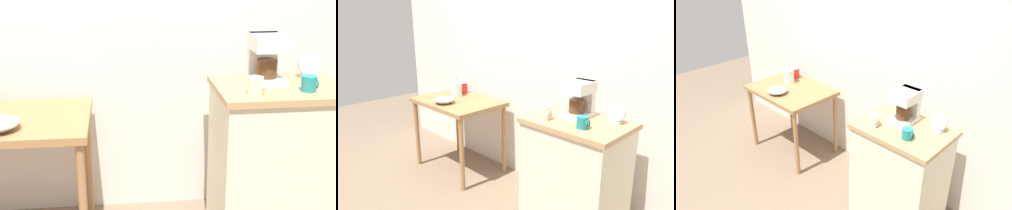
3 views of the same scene
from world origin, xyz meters
TOP-DOWN VIEW (x-y plane):
  - wooden_table at (-0.66, 0.07)m, footprint 0.87×0.62m
  - kitchen_counter at (0.79, 0.04)m, footprint 0.70×0.52m
  - coffee_maker at (0.73, 0.13)m, footprint 0.18×0.22m
  - mug_dark_teal at (0.90, -0.08)m, footprint 0.08×0.08m
  - mug_small_cream at (0.61, -0.11)m, footprint 0.08×0.08m
  - table_clock at (1.00, 0.17)m, footprint 0.13×0.06m

SIDE VIEW (x-z plane):
  - kitchen_counter at x=0.79m, z-range 0.00..0.90m
  - wooden_table at x=-0.66m, z-range 0.28..1.04m
  - mug_dark_teal at x=0.90m, z-range 0.90..0.98m
  - mug_small_cream at x=0.61m, z-range 0.90..0.99m
  - table_clock at x=1.00m, z-range 0.89..1.03m
  - coffee_maker at x=0.73m, z-range 0.91..1.17m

